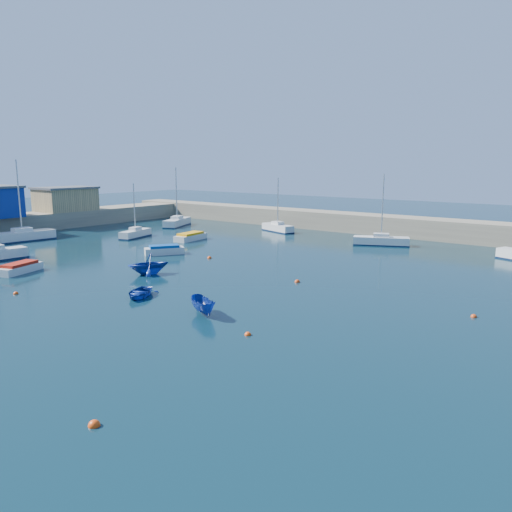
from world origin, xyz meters
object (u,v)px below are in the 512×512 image
Objects in this scene: sailboat_2 at (22,236)px; sailboat_5 at (278,228)px; sailboat_6 at (381,241)px; motorboat_1 at (164,250)px; dinghy_left at (148,264)px; motorboat_0 at (20,268)px; motorboat_2 at (191,237)px; sailboat_3 at (135,233)px; sailboat_4 at (177,222)px; dinghy_center at (139,293)px; dinghy_right at (203,306)px; brick_shed_a at (66,200)px.

sailboat_2 is 1.32× the size of sailboat_5.
sailboat_2 is 44.81m from sailboat_6.
motorboat_1 is at bearing 18.27° from sailboat_2.
sailboat_6 reaches higher than dinghy_left.
sailboat_6 reaches higher than motorboat_1.
sailboat_5 is 36.68m from motorboat_0.
sailboat_2 reaches higher than motorboat_2.
sailboat_4 is (-4.75, 11.93, 0.07)m from sailboat_3.
motorboat_1 reaches higher than dinghy_center.
sailboat_3 is 2.27× the size of dinghy_center.
sailboat_3 is at bearing 83.79° from dinghy_right.
sailboat_6 is 2.81× the size of dinghy_right.
sailboat_2 reaches higher than dinghy_left.
sailboat_6 is at bearing 53.58° from dinghy_center.
sailboat_5 is 1.74× the size of motorboat_0.
brick_shed_a is at bearing 133.88° from sailboat_2.
dinghy_center is 7.76m from dinghy_left.
sailboat_6 is at bearing 41.75° from motorboat_0.
sailboat_4 is at bearing 135.43° from motorboat_2.
motorboat_2 is (-20.90, -11.28, -0.10)m from sailboat_6.
brick_shed_a is 0.94× the size of sailboat_6.
sailboat_3 is (18.39, -1.30, -3.54)m from brick_shed_a.
dinghy_right is (49.41, -20.49, -3.52)m from brick_shed_a.
sailboat_5 is at bearing 67.31° from motorboat_0.
brick_shed_a is 40.08m from dinghy_left.
dinghy_left is (37.12, -14.77, -3.16)m from brick_shed_a.
brick_shed_a is 48.57m from sailboat_6.
sailboat_4 is at bearing 160.13° from dinghy_left.
brick_shed_a is 35.13m from motorboat_0.
sailboat_3 reaches higher than motorboat_0.
dinghy_left is (27.67, -2.74, 0.27)m from sailboat_2.
sailboat_6 is 1.99× the size of motorboat_1.
sailboat_6 is 25.68m from motorboat_1.
sailboat_2 is 20.41m from motorboat_0.
sailboat_2 is 27.81m from dinghy_left.
brick_shed_a reaches higher than dinghy_center.
dinghy_left is (11.30, -16.34, 0.47)m from motorboat_2.
sailboat_6 reaches higher than sailboat_5.
motorboat_1 is (17.14, -17.92, -0.16)m from sailboat_4.
dinghy_center is (28.97, -30.87, -0.31)m from sailboat_4.
motorboat_0 is 11.74m from dinghy_left.
sailboat_3 reaches higher than motorboat_1.
motorboat_2 is at bearing 151.83° from motorboat_1.
sailboat_3 is 2.00× the size of dinghy_left.
motorboat_0 is 14.59m from motorboat_1.
sailboat_6 is 1.93× the size of motorboat_0.
sailboat_4 is 16.80m from sailboat_5.
sailboat_6 reaches higher than dinghy_right.
dinghy_right is at bearing -2.75° from motorboat_1.
dinghy_left is at bearing -17.13° from motorboat_1.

